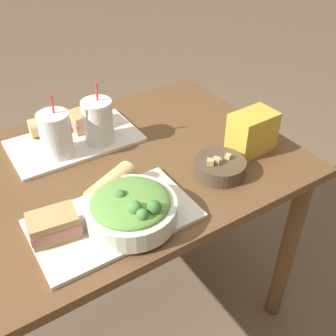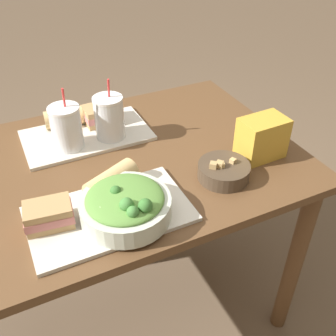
{
  "view_description": "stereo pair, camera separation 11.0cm",
  "coord_description": "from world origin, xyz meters",
  "px_view_note": "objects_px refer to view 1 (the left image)",
  "views": [
    {
      "loc": [
        -0.36,
        -0.95,
        1.52
      ],
      "look_at": [
        0.12,
        -0.21,
        0.86
      ],
      "focal_mm": 42.0,
      "sensor_mm": 36.0,
      "label": 1
    },
    {
      "loc": [
        -0.27,
        -1.0,
        1.52
      ],
      "look_at": [
        0.12,
        -0.21,
        0.86
      ],
      "focal_mm": 42.0,
      "sensor_mm": 36.0,
      "label": 2
    }
  ],
  "objects_px": {
    "soup_bowl": "(220,167)",
    "sandwich_far": "(86,119)",
    "salad_bowl": "(131,208)",
    "drink_cup_dark": "(56,136)",
    "baguette_far": "(50,124)",
    "baguette_near": "(112,185)",
    "drink_cup_red": "(98,123)",
    "chip_bag": "(252,132)",
    "sandwich_near": "(53,225)"
  },
  "relations": [
    {
      "from": "chip_bag",
      "to": "soup_bowl",
      "type": "bearing_deg",
      "value": -165.79
    },
    {
      "from": "sandwich_far",
      "to": "chip_bag",
      "type": "distance_m",
      "value": 0.58
    },
    {
      "from": "baguette_far",
      "to": "soup_bowl",
      "type": "bearing_deg",
      "value": -138.25
    },
    {
      "from": "drink_cup_dark",
      "to": "drink_cup_red",
      "type": "bearing_deg",
      "value": -0.0
    },
    {
      "from": "sandwich_near",
      "to": "drink_cup_dark",
      "type": "bearing_deg",
      "value": 75.24
    },
    {
      "from": "sandwich_far",
      "to": "drink_cup_red",
      "type": "relative_size",
      "value": 0.57
    },
    {
      "from": "drink_cup_red",
      "to": "chip_bag",
      "type": "bearing_deg",
      "value": -36.94
    },
    {
      "from": "salad_bowl",
      "to": "baguette_near",
      "type": "bearing_deg",
      "value": 87.72
    },
    {
      "from": "drink_cup_red",
      "to": "sandwich_near",
      "type": "bearing_deg",
      "value": -129.69
    },
    {
      "from": "sandwich_far",
      "to": "drink_cup_red",
      "type": "bearing_deg",
      "value": -91.58
    },
    {
      "from": "sandwich_near",
      "to": "baguette_near",
      "type": "height_order",
      "value": "same"
    },
    {
      "from": "sandwich_near",
      "to": "chip_bag",
      "type": "height_order",
      "value": "chip_bag"
    },
    {
      "from": "baguette_far",
      "to": "salad_bowl",
      "type": "bearing_deg",
      "value": -171.11
    },
    {
      "from": "soup_bowl",
      "to": "baguette_far",
      "type": "distance_m",
      "value": 0.61
    },
    {
      "from": "sandwich_far",
      "to": "drink_cup_red",
      "type": "distance_m",
      "value": 0.12
    },
    {
      "from": "baguette_near",
      "to": "drink_cup_red",
      "type": "bearing_deg",
      "value": -42.76
    },
    {
      "from": "salad_bowl",
      "to": "chip_bag",
      "type": "xyz_separation_m",
      "value": [
        0.5,
        0.09,
        0.01
      ]
    },
    {
      "from": "drink_cup_dark",
      "to": "soup_bowl",
      "type": "bearing_deg",
      "value": -42.86
    },
    {
      "from": "soup_bowl",
      "to": "drink_cup_dark",
      "type": "relative_size",
      "value": 0.75
    },
    {
      "from": "drink_cup_red",
      "to": "sandwich_far",
      "type": "bearing_deg",
      "value": 91.35
    },
    {
      "from": "soup_bowl",
      "to": "sandwich_far",
      "type": "distance_m",
      "value": 0.52
    },
    {
      "from": "baguette_near",
      "to": "chip_bag",
      "type": "bearing_deg",
      "value": -118.16
    },
    {
      "from": "salad_bowl",
      "to": "sandwich_far",
      "type": "distance_m",
      "value": 0.52
    },
    {
      "from": "soup_bowl",
      "to": "sandwich_near",
      "type": "bearing_deg",
      "value": 178.48
    },
    {
      "from": "sandwich_near",
      "to": "salad_bowl",
      "type": "bearing_deg",
      "value": -9.93
    },
    {
      "from": "soup_bowl",
      "to": "baguette_far",
      "type": "height_order",
      "value": "baguette_far"
    },
    {
      "from": "soup_bowl",
      "to": "baguette_far",
      "type": "xyz_separation_m",
      "value": [
        -0.36,
        0.5,
        0.02
      ]
    },
    {
      "from": "drink_cup_dark",
      "to": "chip_bag",
      "type": "height_order",
      "value": "drink_cup_dark"
    },
    {
      "from": "salad_bowl",
      "to": "drink_cup_red",
      "type": "xyz_separation_m",
      "value": [
        0.09,
        0.4,
        0.03
      ]
    },
    {
      "from": "sandwich_far",
      "to": "drink_cup_red",
      "type": "height_order",
      "value": "drink_cup_red"
    },
    {
      "from": "baguette_near",
      "to": "chip_bag",
      "type": "relative_size",
      "value": 1.16
    },
    {
      "from": "baguette_far",
      "to": "sandwich_far",
      "type": "bearing_deg",
      "value": -99.03
    },
    {
      "from": "soup_bowl",
      "to": "drink_cup_red",
      "type": "height_order",
      "value": "drink_cup_red"
    },
    {
      "from": "salad_bowl",
      "to": "sandwich_near",
      "type": "height_order",
      "value": "salad_bowl"
    },
    {
      "from": "baguette_far",
      "to": "drink_cup_dark",
      "type": "height_order",
      "value": "drink_cup_dark"
    },
    {
      "from": "sandwich_near",
      "to": "baguette_far",
      "type": "distance_m",
      "value": 0.51
    },
    {
      "from": "sandwich_near",
      "to": "drink_cup_dark",
      "type": "distance_m",
      "value": 0.37
    },
    {
      "from": "baguette_far",
      "to": "chip_bag",
      "type": "height_order",
      "value": "chip_bag"
    },
    {
      "from": "sandwich_near",
      "to": "drink_cup_red",
      "type": "xyz_separation_m",
      "value": [
        0.28,
        0.34,
        0.04
      ]
    },
    {
      "from": "baguette_far",
      "to": "baguette_near",
      "type": "bearing_deg",
      "value": -169.53
    },
    {
      "from": "baguette_far",
      "to": "chip_bag",
      "type": "bearing_deg",
      "value": -124.37
    },
    {
      "from": "soup_bowl",
      "to": "sandwich_near",
      "type": "distance_m",
      "value": 0.52
    },
    {
      "from": "sandwich_near",
      "to": "sandwich_far",
      "type": "bearing_deg",
      "value": 65.24
    },
    {
      "from": "soup_bowl",
      "to": "baguette_near",
      "type": "xyz_separation_m",
      "value": [
        -0.33,
        0.08,
        0.02
      ]
    },
    {
      "from": "baguette_far",
      "to": "drink_cup_red",
      "type": "xyz_separation_m",
      "value": [
        0.12,
        -0.14,
        0.04
      ]
    },
    {
      "from": "baguette_near",
      "to": "drink_cup_dark",
      "type": "xyz_separation_m",
      "value": [
        -0.06,
        0.28,
        0.04
      ]
    },
    {
      "from": "sandwich_near",
      "to": "drink_cup_red",
      "type": "distance_m",
      "value": 0.44
    },
    {
      "from": "drink_cup_dark",
      "to": "baguette_near",
      "type": "bearing_deg",
      "value": -78.48
    },
    {
      "from": "sandwich_near",
      "to": "baguette_near",
      "type": "bearing_deg",
      "value": 25.85
    },
    {
      "from": "salad_bowl",
      "to": "drink_cup_dark",
      "type": "height_order",
      "value": "drink_cup_dark"
    }
  ]
}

